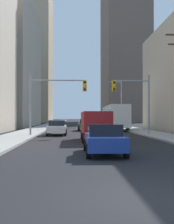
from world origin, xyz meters
name	(u,v)px	position (x,y,z in m)	size (l,w,h in m)	color
ground_plane	(148,202)	(0.00, 0.00, 0.00)	(400.00, 400.00, 0.00)	black
sidewalk_left	(49,125)	(-6.82, 50.00, 0.07)	(3.32, 160.00, 0.15)	#9E9E99
sidewalk_right	(113,125)	(6.82, 50.00, 0.07)	(3.32, 160.00, 0.15)	#9E9E99
city_bus	(115,116)	(4.23, 31.31, 1.93)	(2.80, 11.56, 3.40)	silver
cargo_van_red	(95,124)	(0.05, 14.64, 1.29)	(2.16, 5.24, 2.26)	maroon
sedan_blue	(104,139)	(-0.11, 7.37, 0.77)	(1.95, 4.23, 1.52)	navy
sedan_white	(57,128)	(-3.30, 21.19, 0.77)	(1.95, 4.21, 1.52)	white
sedan_green	(85,125)	(-0.05, 29.17, 0.77)	(1.95, 4.26, 1.52)	#195938
traffic_signal_near_left	(56,93)	(-3.35, 19.68, 4.12)	(5.48, 0.44, 6.00)	gray
traffic_signal_near_right	(133,95)	(4.18, 19.68, 4.04)	(3.71, 0.44, 6.00)	gray
street_lamp_right	(119,100)	(5.53, 35.04, 4.51)	(2.12, 0.32, 7.50)	gray
building_left_far_tower	(22,57)	(-19.35, 86.15, 22.55)	(19.78, 19.69, 45.09)	tan
building_right_far_highrise	(124,33)	(16.73, 89.16, 32.33)	(14.31, 26.06, 64.65)	#66564C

